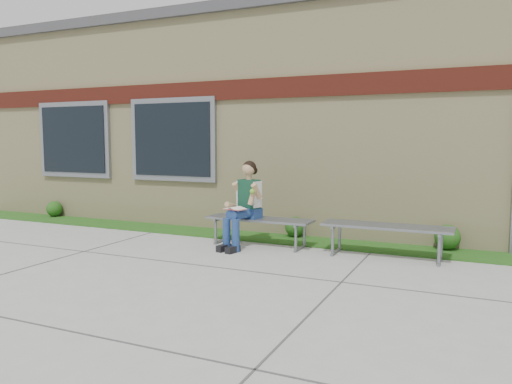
% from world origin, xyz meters
% --- Properties ---
extents(ground, '(80.00, 80.00, 0.00)m').
position_xyz_m(ground, '(0.00, 0.00, 0.00)').
color(ground, '#9E9E99').
rests_on(ground, ground).
extents(grass_strip, '(16.00, 0.80, 0.02)m').
position_xyz_m(grass_strip, '(0.00, 2.60, 0.01)').
color(grass_strip, '#1C4913').
rests_on(grass_strip, ground).
extents(school_building, '(16.20, 6.22, 4.20)m').
position_xyz_m(school_building, '(-0.00, 5.99, 2.10)').
color(school_building, beige).
rests_on(school_building, ground).
extents(bench_left, '(1.74, 0.50, 0.45)m').
position_xyz_m(bench_left, '(-0.74, 2.00, 0.35)').
color(bench_left, slate).
rests_on(bench_left, ground).
extents(bench_right, '(1.84, 0.52, 0.48)m').
position_xyz_m(bench_right, '(1.26, 2.00, 0.37)').
color(bench_right, slate).
rests_on(bench_right, ground).
extents(girl, '(0.51, 0.87, 1.37)m').
position_xyz_m(girl, '(-0.91, 1.80, 0.71)').
color(girl, navy).
rests_on(girl, ground).
extents(shrub_west, '(0.34, 0.34, 0.34)m').
position_xyz_m(shrub_west, '(-6.05, 2.85, 0.19)').
color(shrub_west, '#1C4913').
rests_on(shrub_west, grass_strip).
extents(shrub_mid, '(0.35, 0.35, 0.35)m').
position_xyz_m(shrub_mid, '(-0.44, 2.85, 0.19)').
color(shrub_mid, '#1C4913').
rests_on(shrub_mid, grass_strip).
extents(shrub_east, '(0.38, 0.38, 0.38)m').
position_xyz_m(shrub_east, '(2.04, 2.85, 0.21)').
color(shrub_east, '#1C4913').
rests_on(shrub_east, grass_strip).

